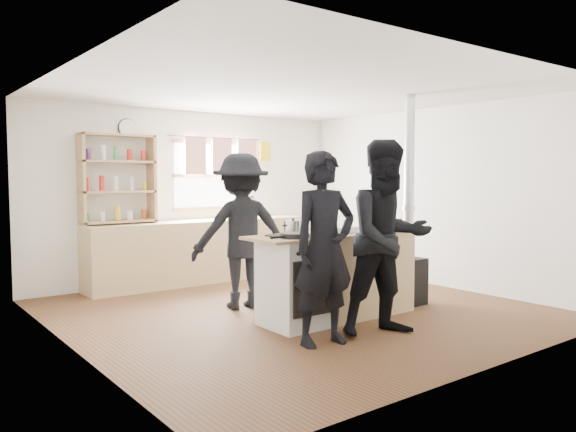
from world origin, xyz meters
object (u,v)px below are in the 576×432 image
(cooking_island, at_px, (338,275))
(bread_board, at_px, (394,225))
(skillet_greens, at_px, (294,235))
(roast_tray, at_px, (342,229))
(stockpot_counter, at_px, (371,221))
(thermos, at_px, (252,208))
(stockpot_stove, at_px, (293,227))
(person_near_right, at_px, (388,238))
(person_far, at_px, (241,231))
(flue_heater, at_px, (408,251))
(person_near_left, at_px, (324,248))

(cooking_island, distance_m, bread_board, 0.94)
(skillet_greens, bearing_deg, cooking_island, 10.13)
(roast_tray, xyz_separation_m, stockpot_counter, (0.46, 0.01, 0.06))
(thermos, xyz_separation_m, cooking_island, (-0.72, -2.77, -0.59))
(stockpot_stove, distance_m, person_near_right, 1.06)
(stockpot_counter, height_order, bread_board, stockpot_counter)
(cooking_island, bearing_deg, person_far, 118.77)
(stockpot_counter, bearing_deg, bread_board, -13.34)
(stockpot_stove, xyz_separation_m, bread_board, (1.25, -0.29, -0.02))
(cooking_island, bearing_deg, flue_heater, -1.33)
(skillet_greens, distance_m, person_far, 1.18)
(roast_tray, bearing_deg, cooking_island, 124.03)
(bread_board, bearing_deg, flue_heater, 12.04)
(roast_tray, height_order, stockpot_stove, stockpot_stove)
(person_near_right, height_order, person_far, person_near_right)
(roast_tray, xyz_separation_m, person_near_right, (-0.08, -0.74, -0.02))
(thermos, bearing_deg, stockpot_stove, -114.76)
(roast_tray, relative_size, person_near_right, 0.19)
(skillet_greens, relative_size, person_near_right, 0.18)
(skillet_greens, xyz_separation_m, person_near_right, (0.64, -0.65, -0.01))
(thermos, relative_size, person_far, 0.17)
(flue_heater, xyz_separation_m, person_near_left, (-1.87, -0.62, 0.24))
(stockpot_stove, bearing_deg, flue_heater, -7.85)
(skillet_greens, relative_size, bread_board, 1.04)
(thermos, xyz_separation_m, person_near_right, (-0.78, -3.55, -0.11))
(flue_heater, bearing_deg, thermos, 97.90)
(person_far, bearing_deg, bread_board, 156.91)
(skillet_greens, height_order, person_near_left, person_near_left)
(thermos, bearing_deg, person_near_left, -113.41)
(roast_tray, height_order, person_near_left, person_near_left)
(stockpot_stove, xyz_separation_m, person_near_left, (-0.29, -0.83, -0.12))
(person_far, bearing_deg, person_near_left, 100.67)
(bread_board, bearing_deg, person_far, 140.04)
(thermos, bearing_deg, cooking_island, -104.59)
(bread_board, bearing_deg, stockpot_stove, 167.12)
(thermos, xyz_separation_m, bread_board, (0.06, -2.86, -0.08))
(cooking_island, bearing_deg, person_near_left, -139.65)
(roast_tray, distance_m, person_far, 1.24)
(stockpot_counter, xyz_separation_m, person_near_right, (-0.54, -0.76, -0.08))
(person_far, bearing_deg, cooking_island, 135.64)
(cooking_island, bearing_deg, stockpot_counter, -2.76)
(roast_tray, height_order, person_near_right, person_near_right)
(thermos, bearing_deg, flue_heater, -82.10)
(roast_tray, xyz_separation_m, person_near_left, (-0.78, -0.61, -0.08))
(person_near_right, bearing_deg, skillet_greens, 150.42)
(stockpot_stove, distance_m, bread_board, 1.29)
(stockpot_stove, relative_size, stockpot_counter, 0.68)
(person_near_left, bearing_deg, thermos, 72.41)
(stockpot_counter, relative_size, flue_heater, 0.12)
(stockpot_stove, bearing_deg, cooking_island, -22.27)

